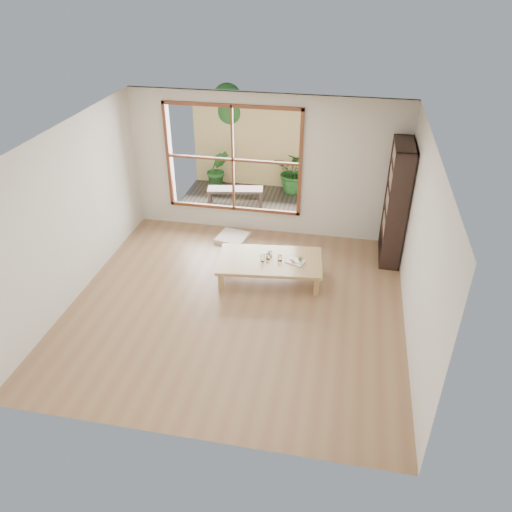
{
  "coord_description": "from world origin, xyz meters",
  "views": [
    {
      "loc": [
        1.47,
        -5.96,
        4.62
      ],
      "look_at": [
        0.19,
        0.57,
        0.55
      ],
      "focal_mm": 35.0,
      "sensor_mm": 36.0,
      "label": 1
    }
  ],
  "objects_px": {
    "food_tray": "(296,261)",
    "garden_bench": "(235,191)",
    "bookshelf": "(396,203)",
    "low_table": "(270,262)"
  },
  "relations": [
    {
      "from": "food_tray",
      "to": "garden_bench",
      "type": "bearing_deg",
      "value": 142.94
    },
    {
      "from": "food_tray",
      "to": "garden_bench",
      "type": "relative_size",
      "value": 0.28
    },
    {
      "from": "low_table",
      "to": "bookshelf",
      "type": "relative_size",
      "value": 0.86
    },
    {
      "from": "low_table",
      "to": "food_tray",
      "type": "relative_size",
      "value": 5.23
    },
    {
      "from": "bookshelf",
      "to": "food_tray",
      "type": "bearing_deg",
      "value": -144.29
    },
    {
      "from": "low_table",
      "to": "bookshelf",
      "type": "distance_m",
      "value": 2.34
    },
    {
      "from": "bookshelf",
      "to": "food_tray",
      "type": "distance_m",
      "value": 1.97
    },
    {
      "from": "low_table",
      "to": "garden_bench",
      "type": "height_order",
      "value": "garden_bench"
    },
    {
      "from": "bookshelf",
      "to": "garden_bench",
      "type": "relative_size",
      "value": 1.73
    },
    {
      "from": "low_table",
      "to": "bookshelf",
      "type": "bearing_deg",
      "value": 23.07
    }
  ]
}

